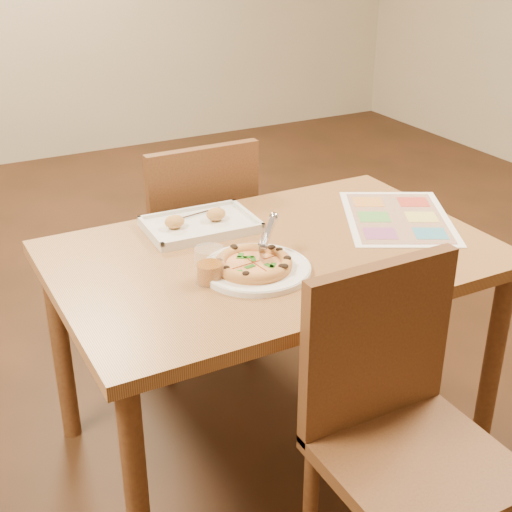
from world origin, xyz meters
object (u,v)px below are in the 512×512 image
dining_table (274,276)px  appetizer_tray (200,225)px  chair_near (397,403)px  chair_far (195,227)px  glass_tumbler (210,267)px  pizza (253,264)px  plate (256,269)px  pizza_cutter (267,237)px  menu (398,217)px

dining_table → appetizer_tray: 0.30m
chair_near → chair_far: (-0.00, 1.20, 0.00)m
glass_tumbler → dining_table: bearing=19.4°
dining_table → pizza: (-0.12, -0.10, 0.11)m
glass_tumbler → appetizer_tray: bearing=70.3°
dining_table → glass_tumbler: (-0.25, -0.09, 0.13)m
plate → pizza_cutter: 0.10m
glass_tumbler → menu: 0.74m
pizza_cutter → menu: size_ratio=0.26×
chair_far → chair_near: bearing=90.0°
appetizer_tray → chair_near: bearing=-81.3°
chair_near → appetizer_tray: chair_near is taller
plate → appetizer_tray: bearing=92.6°
chair_near → chair_far: same height
chair_far → menu: bearing=130.0°
dining_table → menu: (0.48, 0.03, 0.09)m
appetizer_tray → menu: appetizer_tray is taller
plate → pizza: size_ratio=1.41×
menu → chair_far: bearing=130.0°
chair_far → glass_tumbler: 0.76m
pizza_cutter → plate: bearing=163.4°
pizza → menu: pizza is taller
dining_table → pizza: 0.19m
pizza → pizza_cutter: bearing=25.8°
pizza_cutter → chair_far: bearing=38.6°
plate → pizza: pizza is taller
plate → pizza_cutter: pizza_cutter is taller
plate → glass_tumbler: glass_tumbler is taller
dining_table → chair_near: size_ratio=2.77×
chair_far → dining_table: bearing=90.0°
dining_table → pizza_cutter: pizza_cutter is taller
pizza_cutter → glass_tumbler: pizza_cutter is taller
dining_table → menu: menu is taller
plate → appetizer_tray: (-0.02, 0.35, 0.01)m
pizza → pizza_cutter: pizza_cutter is taller
chair_near → chair_far: size_ratio=1.00×
chair_far → appetizer_tray: bearing=69.6°
dining_table → appetizer_tray: (-0.13, 0.25, 0.10)m
plate → pizza_cutter: size_ratio=2.52×
pizza_cutter → appetizer_tray: pizza_cutter is taller
pizza_cutter → glass_tumbler: size_ratio=1.21×
appetizer_tray → plate: bearing=-87.4°
pizza_cutter → glass_tumbler: (-0.19, -0.02, -0.04)m
pizza_cutter → appetizer_tray: bearing=55.6°
plate → menu: plate is taller
chair_far → appetizer_tray: (-0.13, -0.35, 0.17)m
dining_table → appetizer_tray: appetizer_tray is taller
pizza → menu: bearing=11.7°
chair_near → dining_table: bearing=90.0°
pizza → chair_far: bearing=80.0°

